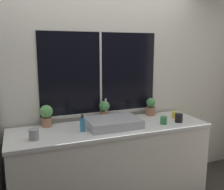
% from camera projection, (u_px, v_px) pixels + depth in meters
% --- Properties ---
extents(wall_back, '(8.00, 0.09, 2.70)m').
position_uv_depth(wall_back, '(100.00, 81.00, 3.02)').
color(wall_back, beige).
rests_on(wall_back, ground_plane).
extents(wall_right, '(0.06, 7.00, 2.70)m').
position_uv_depth(wall_right, '(200.00, 70.00, 4.51)').
color(wall_right, beige).
rests_on(wall_right, ground_plane).
extents(counter, '(2.19, 0.67, 0.90)m').
position_uv_depth(counter, '(111.00, 164.00, 2.82)').
color(counter, silver).
rests_on(counter, ground_plane).
extents(sink, '(0.57, 0.46, 0.27)m').
position_uv_depth(sink, '(113.00, 122.00, 2.73)').
color(sink, '#ADADB2').
rests_on(sink, counter).
extents(potted_plant_left, '(0.14, 0.14, 0.24)m').
position_uv_depth(potted_plant_left, '(46.00, 115.00, 2.71)').
color(potted_plant_left, '#9E6B4C').
rests_on(potted_plant_left, counter).
extents(potted_plant_center, '(0.12, 0.12, 0.23)m').
position_uv_depth(potted_plant_center, '(104.00, 110.00, 2.95)').
color(potted_plant_center, '#9E6B4C').
rests_on(potted_plant_center, counter).
extents(potted_plant_right, '(0.12, 0.12, 0.22)m').
position_uv_depth(potted_plant_right, '(151.00, 107.00, 3.18)').
color(potted_plant_right, '#9E6B4C').
rests_on(potted_plant_right, counter).
extents(soap_bottle, '(0.05, 0.05, 0.18)m').
position_uv_depth(soap_bottle, '(82.00, 124.00, 2.56)').
color(soap_bottle, teal).
rests_on(soap_bottle, counter).
extents(mug_green, '(0.08, 0.08, 0.09)m').
position_uv_depth(mug_green, '(164.00, 120.00, 2.82)').
color(mug_green, '#38844C').
rests_on(mug_green, counter).
extents(mug_yellow, '(0.07, 0.07, 0.08)m').
position_uv_depth(mug_yellow, '(175.00, 115.00, 3.07)').
color(mug_yellow, gold).
rests_on(mug_yellow, counter).
extents(mug_black, '(0.09, 0.09, 0.10)m').
position_uv_depth(mug_black, '(179.00, 118.00, 2.89)').
color(mug_black, black).
rests_on(mug_black, counter).
extents(mug_grey, '(0.09, 0.09, 0.10)m').
position_uv_depth(mug_grey, '(34.00, 135.00, 2.33)').
color(mug_grey, gray).
rests_on(mug_grey, counter).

